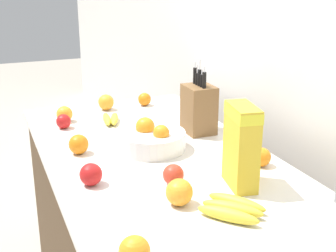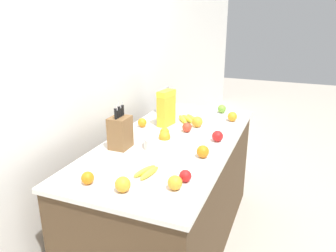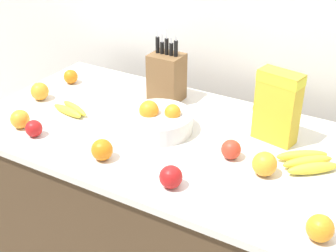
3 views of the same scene
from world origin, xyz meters
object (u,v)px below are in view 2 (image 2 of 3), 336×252
object	(u,v)px
orange_front_right	(142,123)
knife_block	(120,132)
small_monitor	(163,99)
orange_by_cereal	(123,184)
orange_mid_right	(197,122)
apple_near_bananas	(187,127)
orange_back_center	(175,183)
fruit_bowl	(164,141)
orange_mid_left	(203,152)
cereal_box	(166,106)
orange_front_center	(88,178)
apple_middle	(222,109)
apple_by_knife_block	(218,136)
banana_bunch_left	(147,172)
banana_bunch_right	(187,118)
apple_front	(185,176)
orange_front_left	(232,117)

from	to	relation	value
orange_front_right	knife_block	bearing A→B (deg)	-173.03
small_monitor	orange_by_cereal	distance (m)	1.48
orange_by_cereal	orange_mid_right	bearing A→B (deg)	-3.04
apple_near_bananas	orange_back_center	bearing A→B (deg)	-165.32
fruit_bowl	orange_mid_left	world-z (taller)	fruit_bowl
knife_block	orange_back_center	world-z (taller)	knife_block
cereal_box	orange_front_center	size ratio (longest dim) A/B	4.09
cereal_box	orange_by_cereal	distance (m)	1.07
orange_mid_right	orange_front_right	size ratio (longest dim) A/B	1.21
apple_middle	apple_by_knife_block	size ratio (longest dim) A/B	0.95
orange_mid_right	orange_by_cereal	xyz separation A→B (m)	(-1.10, 0.06, -0.00)
small_monitor	cereal_box	bearing A→B (deg)	-153.84
banana_bunch_left	orange_back_center	size ratio (longest dim) A/B	2.42
apple_middle	orange_mid_left	bearing A→B (deg)	-173.72
orange_mid_right	orange_front_right	world-z (taller)	orange_mid_right
small_monitor	orange_mid_left	bearing A→B (deg)	-143.99
fruit_bowl	apple_near_bananas	xyz separation A→B (m)	(0.34, -0.05, -0.01)
fruit_bowl	orange_mid_right	world-z (taller)	fruit_bowl
apple_middle	orange_back_center	xyz separation A→B (m)	(-1.43, -0.09, 0.00)
cereal_box	orange_mid_left	size ratio (longest dim) A/B	3.56
banana_bunch_right	orange_mid_right	bearing A→B (deg)	-133.49
banana_bunch_right	apple_front	xyz separation A→B (m)	(-1.00, -0.33, 0.01)
banana_bunch_left	orange_front_right	bearing A→B (deg)	28.07
banana_bunch_right	apple_by_knife_block	size ratio (longest dim) A/B	2.94
knife_block	cereal_box	xyz separation A→B (m)	(0.55, -0.11, 0.04)
fruit_bowl	apple_by_knife_block	xyz separation A→B (m)	(0.24, -0.31, -0.00)
apple_near_bananas	orange_by_cereal	size ratio (longest dim) A/B	0.90
apple_middle	orange_back_center	size ratio (longest dim) A/B	0.96
small_monitor	orange_front_right	xyz separation A→B (m)	(-0.49, -0.03, -0.07)
small_monitor	orange_front_right	size ratio (longest dim) A/B	3.25
banana_bunch_left	apple_middle	xyz separation A→B (m)	(1.34, -0.12, 0.02)
fruit_bowl	orange_by_cereal	world-z (taller)	fruit_bowl
small_monitor	orange_front_center	xyz separation A→B (m)	(-1.43, -0.16, -0.07)
knife_block	orange_front_center	bearing A→B (deg)	-170.56
apple_near_bananas	orange_back_center	world-z (taller)	orange_back_center
banana_bunch_left	orange_by_cereal	distance (m)	0.22
orange_mid_left	orange_back_center	bearing A→B (deg)	176.99
small_monitor	banana_bunch_right	xyz separation A→B (m)	(-0.21, -0.31, -0.09)
orange_mid_left	orange_back_center	world-z (taller)	orange_mid_left
fruit_bowl	orange_front_center	xyz separation A→B (m)	(-0.62, 0.19, -0.01)
orange_front_left	fruit_bowl	bearing A→B (deg)	156.68
knife_block	apple_near_bananas	bearing A→B (deg)	-34.68
banana_bunch_right	apple_front	bearing A→B (deg)	-161.86
apple_by_knife_block	orange_front_right	distance (m)	0.64
apple_front	apple_by_knife_block	world-z (taller)	apple_by_knife_block
orange_by_cereal	apple_by_knife_block	bearing A→B (deg)	-18.31
banana_bunch_left	apple_near_bananas	size ratio (longest dim) A/B	2.56
knife_block	orange_front_left	world-z (taller)	knife_block
orange_mid_right	orange_back_center	bearing A→B (deg)	-169.56
fruit_bowl	banana_bunch_left	world-z (taller)	fruit_bowl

